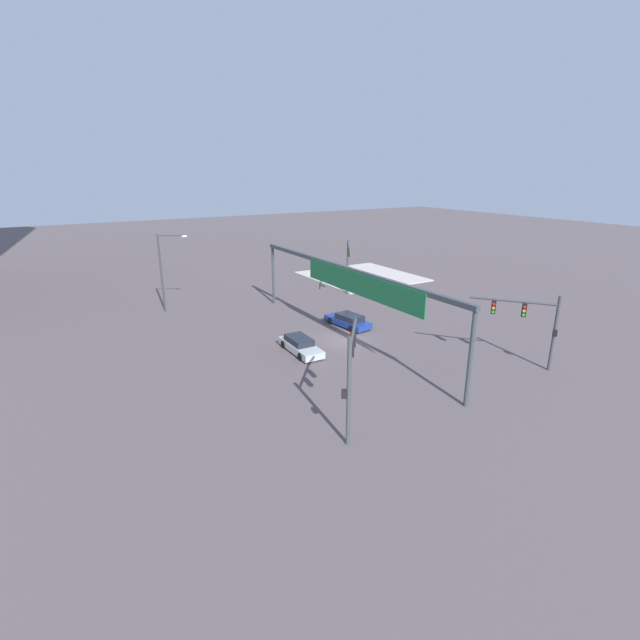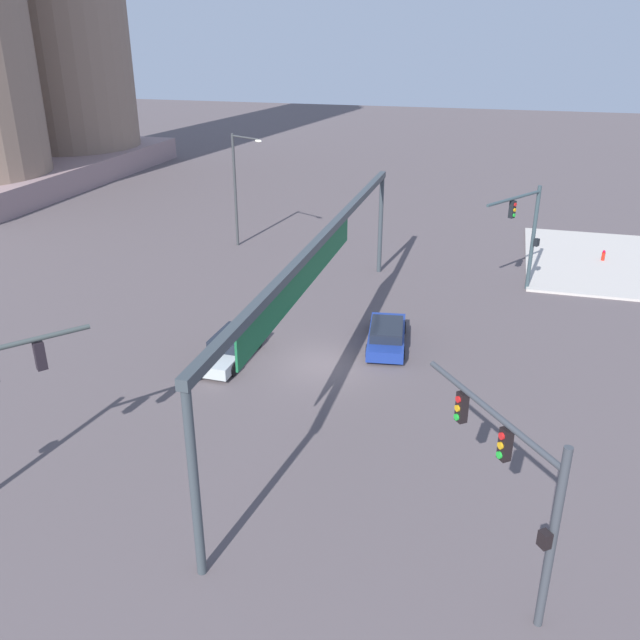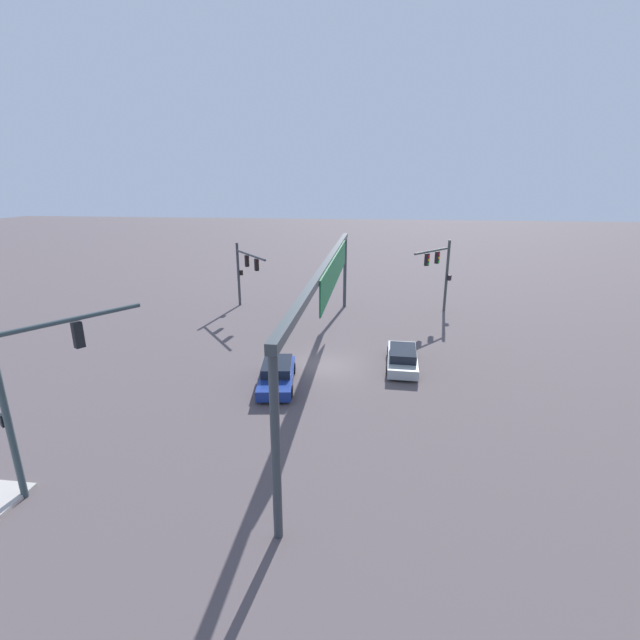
{
  "view_description": "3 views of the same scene",
  "coord_description": "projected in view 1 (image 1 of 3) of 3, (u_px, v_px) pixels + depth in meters",
  "views": [
    {
      "loc": [
        -30.89,
        20.97,
        13.85
      ],
      "look_at": [
        -0.8,
        2.87,
        2.5
      ],
      "focal_mm": 26.02,
      "sensor_mm": 36.0,
      "label": 1
    },
    {
      "loc": [
        -27.05,
        -7.19,
        14.51
      ],
      "look_at": [
        -1.17,
        -0.04,
        2.78
      ],
      "focal_mm": 37.63,
      "sensor_mm": 36.0,
      "label": 2
    },
    {
      "loc": [
        24.68,
        2.81,
        10.56
      ],
      "look_at": [
        -0.2,
        -0.39,
        2.83
      ],
      "focal_mm": 25.07,
      "sensor_mm": 36.0,
      "label": 3
    }
  ],
  "objects": [
    {
      "name": "sedan_car_approaching",
      "position": [
        300.0,
        345.0,
        36.91
      ],
      "size": [
        4.93,
        1.92,
        1.21
      ],
      "rotation": [
        0.0,
        0.0,
        3.11
      ],
      "color": "#ACB5B5",
      "rests_on": "ground"
    },
    {
      "name": "sidewalk_corner",
      "position": [
        361.0,
        276.0,
        63.26
      ],
      "size": [
        13.93,
        13.41,
        0.15
      ],
      "primitive_type": "cube",
      "color": "#B7AFA7",
      "rests_on": "ground"
    },
    {
      "name": "streetlamp_curved_arm",
      "position": [
        164.0,
        267.0,
        46.39
      ],
      "size": [
        1.52,
        2.74,
        7.92
      ],
      "rotation": [
        0.0,
        0.0,
        -2.03
      ],
      "color": "#36383A",
      "rests_on": "ground"
    },
    {
      "name": "traffic_signal_near_corner",
      "position": [
        532.0,
        319.0,
        33.14
      ],
      "size": [
        5.11,
        3.85,
        5.58
      ],
      "rotation": [
        0.0,
        0.0,
        0.66
      ],
      "color": "#373B42",
      "rests_on": "ground"
    },
    {
      "name": "sedan_car_waiting_far",
      "position": [
        348.0,
        320.0,
        43.01
      ],
      "size": [
        4.99,
        2.4,
        1.21
      ],
      "rotation": [
        0.0,
        0.0,
        0.14
      ],
      "color": "navy",
      "rests_on": "ground"
    },
    {
      "name": "traffic_signal_opposite_side",
      "position": [
        350.0,
        366.0,
        24.5
      ],
      "size": [
        3.98,
        3.5,
        6.05
      ],
      "rotation": [
        0.0,
        0.0,
        -0.68
      ],
      "color": "#394141",
      "rests_on": "ground"
    },
    {
      "name": "overhead_sign_gantry",
      "position": [
        349.0,
        279.0,
        37.34
      ],
      "size": [
        27.58,
        0.43,
        6.44
      ],
      "color": "#353D42",
      "rests_on": "ground"
    },
    {
      "name": "traffic_signal_cross_street",
      "position": [
        348.0,
        260.0,
        52.55
      ],
      "size": [
        4.4,
        3.17,
        6.26
      ],
      "rotation": [
        0.0,
        0.0,
        2.58
      ],
      "color": "#324248",
      "rests_on": "ground"
    },
    {
      "name": "fire_hydrant_on_curb",
      "position": [
        351.0,
        275.0,
        62.34
      ],
      "size": [
        0.33,
        0.22,
        0.71
      ],
      "color": "red",
      "rests_on": "sidewalk_corner"
    },
    {
      "name": "ground_plane",
      "position": [
        344.0,
        340.0,
        39.74
      ],
      "size": [
        225.34,
        225.34,
        0.0
      ],
      "primitive_type": "plane",
      "color": "#544A4D"
    }
  ]
}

